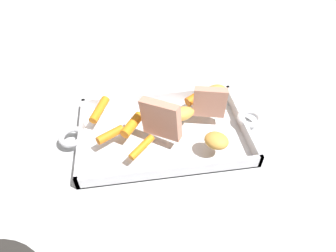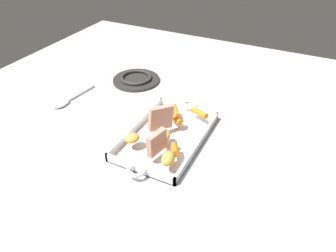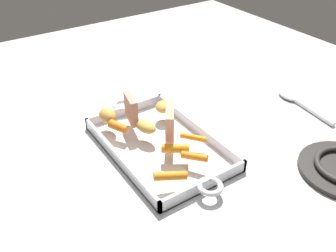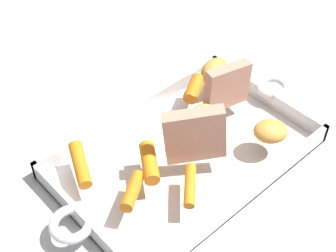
{
  "view_description": "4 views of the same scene",
  "coord_description": "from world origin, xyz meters",
  "px_view_note": "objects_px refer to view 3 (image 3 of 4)",
  "views": [
    {
      "loc": [
        -0.06,
        -0.44,
        0.47
      ],
      "look_at": [
        0.01,
        -0.03,
        0.05
      ],
      "focal_mm": 30.56,
      "sensor_mm": 36.0,
      "label": 1
    },
    {
      "loc": [
        0.73,
        0.37,
        0.65
      ],
      "look_at": [
        0.01,
        0.01,
        0.06
      ],
      "focal_mm": 33.25,
      "sensor_mm": 36.0,
      "label": 2
    },
    {
      "loc": [
        -0.61,
        0.38,
        0.56
      ],
      "look_at": [
        0.01,
        -0.03,
        0.05
      ],
      "focal_mm": 39.27,
      "sensor_mm": 36.0,
      "label": 3
    },
    {
      "loc": [
        -0.35,
        -0.34,
        0.55
      ],
      "look_at": [
        -0.02,
        0.02,
        0.07
      ],
      "focal_mm": 53.38,
      "sensor_mm": 36.0,
      "label": 4
    }
  ],
  "objects_px": {
    "roasting_dish": "(160,145)",
    "baby_carrot_long": "(118,127)",
    "baby_carrot_southwest": "(195,156)",
    "potato_golden_small": "(146,127)",
    "baby_carrot_southeast": "(176,148)",
    "potato_halved": "(108,116)",
    "roast_slice_outer": "(170,122)",
    "potato_golden_large": "(163,107)",
    "roast_slice_thin": "(131,109)",
    "serving_spoon": "(297,100)",
    "baby_carrot_center_right": "(193,137)",
    "baby_carrot_northwest": "(170,176)"
  },
  "relations": [
    {
      "from": "roasting_dish",
      "to": "baby_carrot_long",
      "type": "bearing_deg",
      "value": 39.08
    },
    {
      "from": "baby_carrot_southwest",
      "to": "potato_golden_small",
      "type": "distance_m",
      "value": 0.16
    },
    {
      "from": "baby_carrot_southwest",
      "to": "baby_carrot_southeast",
      "type": "relative_size",
      "value": 0.94
    },
    {
      "from": "potato_halved",
      "to": "roast_slice_outer",
      "type": "bearing_deg",
      "value": -145.74
    },
    {
      "from": "potato_golden_large",
      "to": "potato_halved",
      "type": "bearing_deg",
      "value": 75.45
    },
    {
      "from": "baby_carrot_southeast",
      "to": "baby_carrot_long",
      "type": "distance_m",
      "value": 0.17
    },
    {
      "from": "roast_slice_thin",
      "to": "baby_carrot_long",
      "type": "bearing_deg",
      "value": 112.02
    },
    {
      "from": "baby_carrot_long",
      "to": "serving_spoon",
      "type": "distance_m",
      "value": 0.54
    },
    {
      "from": "serving_spoon",
      "to": "baby_carrot_southwest",
      "type": "bearing_deg",
      "value": 106.76
    },
    {
      "from": "potato_golden_small",
      "to": "serving_spoon",
      "type": "xyz_separation_m",
      "value": [
        -0.08,
        -0.47,
        -0.04
      ]
    },
    {
      "from": "roast_slice_thin",
      "to": "baby_carrot_center_right",
      "type": "bearing_deg",
      "value": -152.18
    },
    {
      "from": "roasting_dish",
      "to": "baby_carrot_northwest",
      "type": "distance_m",
      "value": 0.15
    },
    {
      "from": "roast_slice_outer",
      "to": "serving_spoon",
      "type": "bearing_deg",
      "value": -94.25
    },
    {
      "from": "potato_golden_large",
      "to": "potato_golden_small",
      "type": "height_order",
      "value": "same"
    },
    {
      "from": "roasting_dish",
      "to": "baby_carrot_long",
      "type": "distance_m",
      "value": 0.11
    },
    {
      "from": "roasting_dish",
      "to": "baby_carrot_center_right",
      "type": "xyz_separation_m",
      "value": [
        -0.05,
        -0.06,
        0.03
      ]
    },
    {
      "from": "roast_slice_outer",
      "to": "baby_carrot_northwest",
      "type": "distance_m",
      "value": 0.16
    },
    {
      "from": "roast_slice_thin",
      "to": "baby_carrot_long",
      "type": "height_order",
      "value": "roast_slice_thin"
    },
    {
      "from": "baby_carrot_long",
      "to": "serving_spoon",
      "type": "relative_size",
      "value": 0.22
    },
    {
      "from": "roast_slice_thin",
      "to": "potato_golden_large",
      "type": "relative_size",
      "value": 1.43
    },
    {
      "from": "baby_carrot_center_right",
      "to": "potato_halved",
      "type": "bearing_deg",
      "value": 35.94
    },
    {
      "from": "roast_slice_thin",
      "to": "baby_carrot_southeast",
      "type": "bearing_deg",
      "value": -172.64
    },
    {
      "from": "roast_slice_thin",
      "to": "baby_carrot_southeast",
      "type": "height_order",
      "value": "roast_slice_thin"
    },
    {
      "from": "baby_carrot_southeast",
      "to": "potato_halved",
      "type": "height_order",
      "value": "potato_halved"
    },
    {
      "from": "roasting_dish",
      "to": "baby_carrot_center_right",
      "type": "height_order",
      "value": "baby_carrot_center_right"
    },
    {
      "from": "potato_golden_large",
      "to": "baby_carrot_long",
      "type": "bearing_deg",
      "value": 94.93
    },
    {
      "from": "baby_carrot_southwest",
      "to": "baby_carrot_long",
      "type": "xyz_separation_m",
      "value": [
        0.2,
        0.09,
        0.0
      ]
    },
    {
      "from": "potato_halved",
      "to": "serving_spoon",
      "type": "bearing_deg",
      "value": -108.25
    },
    {
      "from": "baby_carrot_long",
      "to": "potato_golden_large",
      "type": "bearing_deg",
      "value": -85.07
    },
    {
      "from": "serving_spoon",
      "to": "potato_halved",
      "type": "bearing_deg",
      "value": 79.03
    },
    {
      "from": "baby_carrot_southwest",
      "to": "potato_golden_large",
      "type": "bearing_deg",
      "value": -14.14
    },
    {
      "from": "baby_carrot_center_right",
      "to": "baby_carrot_southwest",
      "type": "bearing_deg",
      "value": 145.38
    },
    {
      "from": "roast_slice_outer",
      "to": "serving_spoon",
      "type": "distance_m",
      "value": 0.44
    },
    {
      "from": "roast_slice_outer",
      "to": "potato_golden_small",
      "type": "bearing_deg",
      "value": 38.13
    },
    {
      "from": "roast_slice_outer",
      "to": "baby_carrot_southwest",
      "type": "bearing_deg",
      "value": 177.72
    },
    {
      "from": "baby_carrot_center_right",
      "to": "potato_halved",
      "type": "xyz_separation_m",
      "value": [
        0.19,
        0.14,
        0.01
      ]
    },
    {
      "from": "potato_golden_small",
      "to": "baby_carrot_southeast",
      "type": "bearing_deg",
      "value": -171.23
    },
    {
      "from": "roasting_dish",
      "to": "baby_carrot_southeast",
      "type": "xyz_separation_m",
      "value": [
        -0.07,
        -0.0,
        0.03
      ]
    },
    {
      "from": "baby_carrot_southwest",
      "to": "roasting_dish",
      "type": "bearing_deg",
      "value": 10.36
    },
    {
      "from": "serving_spoon",
      "to": "baby_carrot_center_right",
      "type": "bearing_deg",
      "value": 98.99
    },
    {
      "from": "serving_spoon",
      "to": "baby_carrot_southeast",
      "type": "bearing_deg",
      "value": 100.64
    },
    {
      "from": "baby_carrot_long",
      "to": "potato_golden_small",
      "type": "xyz_separation_m",
      "value": [
        -0.04,
        -0.05,
        0.0
      ]
    },
    {
      "from": "baby_carrot_southeast",
      "to": "potato_halved",
      "type": "distance_m",
      "value": 0.22
    },
    {
      "from": "baby_carrot_long",
      "to": "potato_golden_large",
      "type": "distance_m",
      "value": 0.14
    },
    {
      "from": "potato_halved",
      "to": "roast_slice_thin",
      "type": "bearing_deg",
      "value": -119.87
    },
    {
      "from": "baby_carrot_southwest",
      "to": "baby_carrot_long",
      "type": "bearing_deg",
      "value": 24.25
    },
    {
      "from": "roast_slice_thin",
      "to": "potato_golden_large",
      "type": "bearing_deg",
      "value": -94.62
    },
    {
      "from": "roast_slice_outer",
      "to": "baby_carrot_center_right",
      "type": "xyz_separation_m",
      "value": [
        -0.04,
        -0.04,
        -0.03
      ]
    },
    {
      "from": "roast_slice_outer",
      "to": "potato_halved",
      "type": "height_order",
      "value": "roast_slice_outer"
    },
    {
      "from": "serving_spoon",
      "to": "potato_golden_small",
      "type": "bearing_deg",
      "value": 87.44
    }
  ]
}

